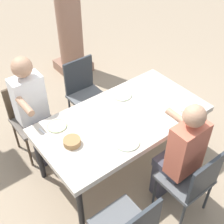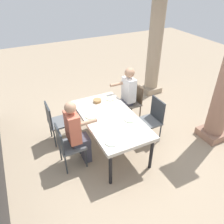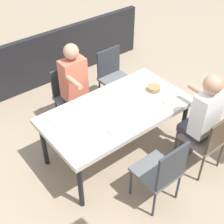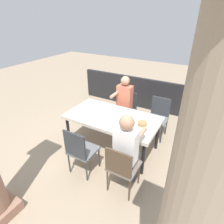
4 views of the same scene
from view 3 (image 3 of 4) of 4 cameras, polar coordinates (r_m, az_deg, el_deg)
name	(u,v)px [view 3 (image 3 of 4)]	position (r m, az deg, el deg)	size (l,w,h in m)	color
ground_plane	(116,151)	(4.31, 0.76, -7.17)	(16.00, 16.00, 0.00)	gray
dining_table	(117,113)	(3.84, 0.85, -0.16)	(1.83, 0.97, 0.74)	beige
chair_west_north	(209,138)	(3.91, 17.15, -4.60)	(0.44, 0.44, 0.89)	#6A6158
chair_west_south	(113,74)	(4.85, 0.25, 6.86)	(0.44, 0.44, 0.90)	#5B5E61
chair_mid_north	(162,171)	(3.44, 9.12, -10.52)	(0.44, 0.44, 0.92)	#5B5E61
chair_mid_south	(70,94)	(4.49, -7.62, 3.35)	(0.44, 0.44, 0.88)	#5B5E61
diner_woman_green	(200,118)	(3.84, 15.76, -1.04)	(0.35, 0.50, 1.35)	#3F3F4C
diner_man_white	(77,88)	(4.23, -6.46, 4.33)	(0.35, 0.49, 1.34)	#3F3F4C
patio_railing	(38,62)	(5.46, -13.32, 8.88)	(4.23, 0.10, 0.90)	black
plate_0	(170,101)	(3.98, 10.56, 2.00)	(0.20, 0.20, 0.02)	silver
fork_0	(178,97)	(4.08, 11.99, 2.72)	(0.02, 0.17, 0.01)	silver
spoon_0	(162,106)	(3.89, 9.05, 1.10)	(0.02, 0.17, 0.01)	silver
plate_1	(114,91)	(4.09, 0.31, 3.88)	(0.25, 0.25, 0.02)	white
fork_1	(122,87)	(4.17, 1.92, 4.55)	(0.02, 0.17, 0.01)	silver
spoon_1	(105,95)	(4.02, -1.36, 3.04)	(0.02, 0.17, 0.01)	silver
plate_2	(117,129)	(3.51, 0.90, -3.13)	(0.22, 0.22, 0.02)	white
fork_2	(127,124)	(3.59, 2.75, -2.19)	(0.02, 0.17, 0.01)	silver
spoon_2	(106,135)	(3.45, -1.04, -4.25)	(0.02, 0.17, 0.01)	silver
plate_3	(57,118)	(3.72, -10.01, -1.07)	(0.22, 0.22, 0.02)	white
fork_3	(68,113)	(3.77, -8.06, -0.22)	(0.02, 0.17, 0.01)	silver
spoon_3	(45,124)	(3.67, -12.00, -2.07)	(0.02, 0.17, 0.01)	silver
bread_basket	(154,89)	(4.13, 7.66, 4.25)	(0.17, 0.17, 0.06)	#9E7547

